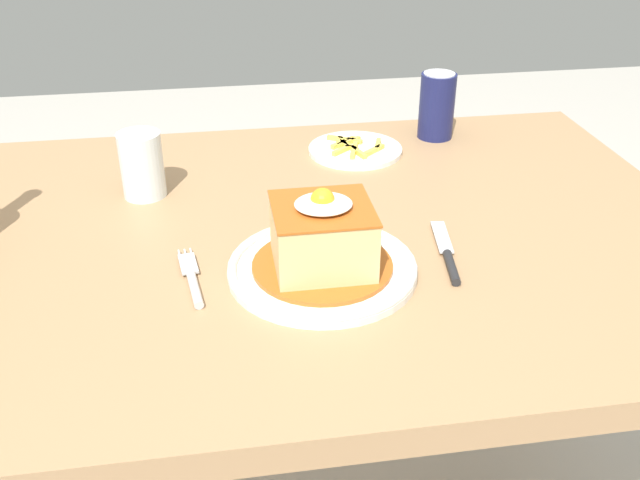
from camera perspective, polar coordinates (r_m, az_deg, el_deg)
dining_table at (r=1.11m, az=-2.53°, el=-4.04°), size 1.25×0.84×0.72m
main_plate at (r=0.95m, az=0.19°, el=-2.22°), size 0.25×0.25×0.02m
sandwich_meal at (r=0.92m, az=0.20°, el=0.15°), size 0.19×0.19×0.11m
fork at (r=0.94m, az=-10.07°, el=-3.20°), size 0.03×0.14×0.01m
knife at (r=0.99m, az=10.17°, el=-1.43°), size 0.04×0.17×0.01m
soda_can at (r=1.39m, az=9.25°, el=10.48°), size 0.07×0.07×0.12m
drinking_glass at (r=1.17m, az=-13.91°, el=5.47°), size 0.07×0.07×0.10m
side_plate_fries at (r=1.32m, az=2.79°, el=7.19°), size 0.17×0.17×0.02m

